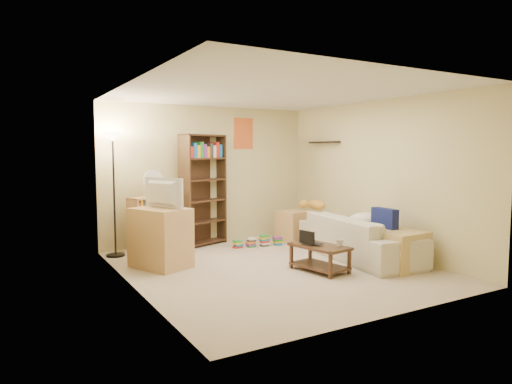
% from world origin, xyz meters
% --- Properties ---
extents(room, '(4.50, 4.54, 2.52)m').
position_xyz_m(room, '(0.00, 0.01, 1.62)').
color(room, '#C5AA94').
rests_on(room, ground).
extents(sofa, '(2.52, 1.48, 0.67)m').
position_xyz_m(sofa, '(1.50, -0.12, 0.33)').
color(sofa, '#C1B5A0').
rests_on(sofa, ground).
extents(navy_pillow, '(0.14, 0.44, 0.40)m').
position_xyz_m(navy_pillow, '(1.55, -0.63, 0.64)').
color(navy_pillow, navy).
rests_on(navy_pillow, sofa).
extents(cream_blanket, '(0.62, 0.44, 0.26)m').
position_xyz_m(cream_blanket, '(1.67, -0.09, 0.57)').
color(cream_blanket, white).
rests_on(cream_blanket, sofa).
extents(tabby_cat, '(0.53, 0.24, 0.18)m').
position_xyz_m(tabby_cat, '(1.32, 0.79, 0.76)').
color(tabby_cat, '#C28229').
rests_on(tabby_cat, sofa).
extents(coffee_table, '(0.60, 0.90, 0.37)m').
position_xyz_m(coffee_table, '(0.47, -0.47, 0.23)').
color(coffee_table, '#402518').
rests_on(coffee_table, ground).
extents(laptop, '(0.53, 0.51, 0.03)m').
position_xyz_m(laptop, '(0.43, -0.37, 0.38)').
color(laptop, black).
rests_on(laptop, coffee_table).
extents(laptop_screen, '(0.06, 0.27, 0.18)m').
position_xyz_m(laptop_screen, '(0.31, -0.39, 0.48)').
color(laptop_screen, white).
rests_on(laptop_screen, laptop).
extents(mug, '(0.17, 0.17, 0.10)m').
position_xyz_m(mug, '(0.66, -0.67, 0.42)').
color(mug, silver).
rests_on(mug, coffee_table).
extents(tv_remote, '(0.11, 0.15, 0.02)m').
position_xyz_m(tv_remote, '(0.51, -0.18, 0.38)').
color(tv_remote, black).
rests_on(tv_remote, coffee_table).
extents(tv_stand, '(0.85, 0.97, 0.86)m').
position_xyz_m(tv_stand, '(-1.39, 0.85, 0.43)').
color(tv_stand, tan).
rests_on(tv_stand, ground).
extents(television, '(0.83, 0.66, 0.44)m').
position_xyz_m(television, '(-1.39, 0.85, 1.08)').
color(television, black).
rests_on(television, tv_stand).
extents(tall_bookshelf, '(0.94, 0.58, 1.98)m').
position_xyz_m(tall_bookshelf, '(-0.21, 2.03, 1.04)').
color(tall_bookshelf, '#3A2816').
rests_on(tall_bookshelf, ground).
extents(short_bookshelf, '(0.78, 0.54, 0.93)m').
position_xyz_m(short_bookshelf, '(-1.21, 1.96, 0.46)').
color(short_bookshelf, tan).
rests_on(short_bookshelf, ground).
extents(desk_fan, '(0.33, 0.19, 0.44)m').
position_xyz_m(desk_fan, '(-1.16, 1.91, 1.16)').
color(desk_fan, white).
rests_on(desk_fan, short_bookshelf).
extents(floor_lamp, '(0.34, 0.34, 1.98)m').
position_xyz_m(floor_lamp, '(-1.80, 1.89, 1.58)').
color(floor_lamp, black).
rests_on(floor_lamp, ground).
extents(side_table, '(0.58, 0.58, 0.57)m').
position_xyz_m(side_table, '(1.39, 1.53, 0.28)').
color(side_table, tan).
rests_on(side_table, ground).
extents(end_cabinet, '(0.69, 0.59, 0.55)m').
position_xyz_m(end_cabinet, '(1.53, -0.98, 0.27)').
color(end_cabinet, '#D9B569').
rests_on(end_cabinet, ground).
extents(book_stacks, '(0.90, 0.26, 0.20)m').
position_xyz_m(book_stacks, '(0.57, 1.40, 0.08)').
color(book_stacks, red).
rests_on(book_stacks, ground).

